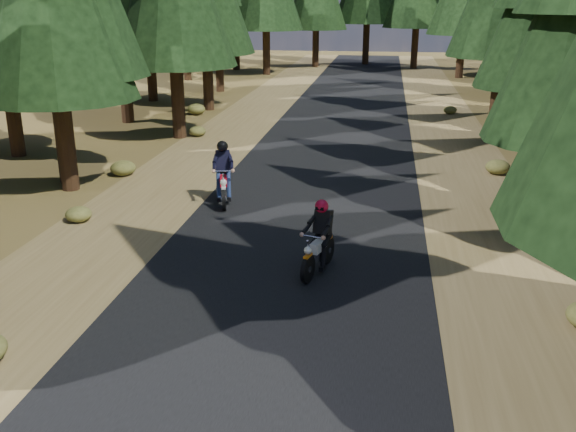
% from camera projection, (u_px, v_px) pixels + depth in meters
% --- Properties ---
extents(ground, '(120.00, 120.00, 0.00)m').
position_uv_depth(ground, '(276.00, 295.00, 12.30)').
color(ground, '#483819').
rests_on(ground, ground).
extents(road, '(6.00, 100.00, 0.01)m').
position_uv_depth(road, '(308.00, 213.00, 16.98)').
color(road, black).
rests_on(road, ground).
extents(shoulder_l, '(3.20, 100.00, 0.01)m').
position_uv_depth(shoulder_l, '(142.00, 205.00, 17.64)').
color(shoulder_l, brown).
rests_on(shoulder_l, ground).
extents(shoulder_r, '(3.20, 100.00, 0.01)m').
position_uv_depth(shoulder_r, '(487.00, 222.00, 16.33)').
color(shoulder_r, brown).
rests_on(shoulder_r, ground).
extents(understory_shrubs, '(15.75, 29.74, 0.62)m').
position_uv_depth(understory_shrubs, '(375.00, 187.00, 18.42)').
color(understory_shrubs, '#474C1E').
rests_on(understory_shrubs, ground).
extents(rider_lead, '(0.96, 1.80, 1.54)m').
position_uv_depth(rider_lead, '(318.00, 249.00, 13.14)').
color(rider_lead, silver).
rests_on(rider_lead, road).
extents(rider_follow, '(1.04, 2.02, 1.72)m').
position_uv_depth(rider_follow, '(224.00, 183.00, 17.61)').
color(rider_follow, '#A00A1A').
rests_on(rider_follow, road).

